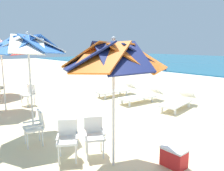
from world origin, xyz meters
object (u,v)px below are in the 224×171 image
(plastic_chair_0, at_px, (94,133))
(plastic_chair_1, at_px, (68,137))
(beach_umbrella_0, at_px, (114,57))
(beach_umbrella_2, at_px, (1,49))
(plastic_chair_3, at_px, (29,93))
(sun_lounger_1, at_px, (178,101))
(plastic_chair_2, at_px, (36,126))
(sun_lounger_2, at_px, (141,96))
(beach_umbrella_1, at_px, (28,46))
(sun_lounger_3, at_px, (116,90))
(cooler_box, at_px, (174,157))

(plastic_chair_0, relative_size, plastic_chair_1, 1.00)
(beach_umbrella_0, xyz_separation_m, beach_umbrella_2, (-5.72, -0.50, 0.10))
(plastic_chair_3, distance_m, sun_lounger_1, 6.09)
(plastic_chair_2, bearing_deg, plastic_chair_1, 11.61)
(sun_lounger_1, xyz_separation_m, sun_lounger_2, (-1.61, -0.39, 0.00))
(beach_umbrella_1, bearing_deg, plastic_chair_2, -16.26)
(plastic_chair_2, height_order, sun_lounger_1, plastic_chair_2)
(plastic_chair_1, height_order, sun_lounger_3, plastic_chair_1)
(beach_umbrella_2, relative_size, cooler_box, 5.38)
(sun_lounger_3, bearing_deg, plastic_chair_3, -105.29)
(plastic_chair_0, relative_size, plastic_chair_3, 1.00)
(sun_lounger_2, bearing_deg, plastic_chair_2, -77.64)
(beach_umbrella_0, distance_m, cooler_box, 2.37)
(plastic_chair_1, relative_size, sun_lounger_2, 0.39)
(sun_lounger_1, relative_size, sun_lounger_2, 1.00)
(beach_umbrella_0, bearing_deg, plastic_chair_1, -145.92)
(beach_umbrella_2, bearing_deg, plastic_chair_0, 5.32)
(beach_umbrella_0, distance_m, plastic_chair_3, 6.13)
(beach_umbrella_1, bearing_deg, sun_lounger_2, 93.85)
(beach_umbrella_0, xyz_separation_m, sun_lounger_1, (-1.51, 4.73, -1.94))
(beach_umbrella_0, bearing_deg, sun_lounger_1, 107.68)
(plastic_chair_1, distance_m, sun_lounger_1, 5.35)
(beach_umbrella_2, bearing_deg, sun_lounger_2, 61.71)
(plastic_chair_3, bearing_deg, cooler_box, 3.61)
(plastic_chair_2, distance_m, sun_lounger_2, 5.27)
(plastic_chair_1, height_order, beach_umbrella_1, beach_umbrella_1)
(plastic_chair_2, height_order, cooler_box, plastic_chair_2)
(plastic_chair_0, height_order, sun_lounger_3, plastic_chair_0)
(plastic_chair_0, xyz_separation_m, beach_umbrella_1, (-2.15, -0.55, 1.94))
(beach_umbrella_0, relative_size, sun_lounger_2, 1.18)
(beach_umbrella_2, distance_m, sun_lounger_2, 5.86)
(beach_umbrella_0, relative_size, plastic_chair_3, 3.01)
(sun_lounger_2, bearing_deg, sun_lounger_3, 178.08)
(sun_lounger_2, bearing_deg, beach_umbrella_0, -54.32)
(plastic_chair_1, xyz_separation_m, sun_lounger_2, (-2.27, 4.91, -0.22))
(beach_umbrella_2, distance_m, sun_lounger_3, 5.38)
(beach_umbrella_0, relative_size, beach_umbrella_2, 0.97)
(beach_umbrella_1, height_order, sun_lounger_2, beach_umbrella_1)
(sun_lounger_1, bearing_deg, plastic_chair_0, -79.64)
(plastic_chair_0, xyz_separation_m, plastic_chair_2, (-1.35, -0.78, 0.00))
(sun_lounger_2, distance_m, cooler_box, 5.24)
(beach_umbrella_1, height_order, sun_lounger_1, beach_umbrella_1)
(beach_umbrella_0, relative_size, sun_lounger_1, 1.18)
(sun_lounger_1, bearing_deg, cooler_box, -58.43)
(sun_lounger_3, relative_size, cooler_box, 4.38)
(plastic_chair_1, bearing_deg, plastic_chair_2, -168.39)
(sun_lounger_2, bearing_deg, plastic_chair_3, -125.43)
(sun_lounger_1, height_order, sun_lounger_3, same)
(sun_lounger_3, bearing_deg, beach_umbrella_1, -68.03)
(beach_umbrella_0, height_order, beach_umbrella_2, beach_umbrella_2)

